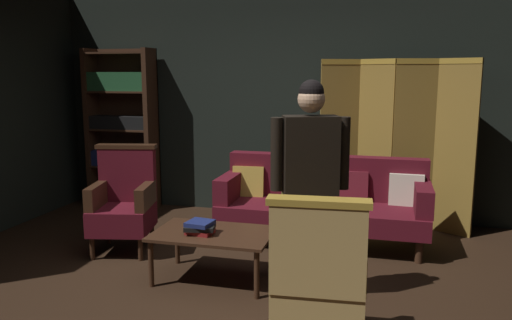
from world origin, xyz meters
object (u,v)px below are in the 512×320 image
object	(u,v)px
armchair_gilt_accent	(319,278)
book_navy_cloth	(200,223)
book_black_cloth	(200,227)
armchair_wing_left	(124,202)
velvet_couch	(323,199)
standing_figure	(310,172)
coffee_table	(213,237)
book_red_leather	(200,232)
bookshelf	(122,125)
folding_screen	(394,142)

from	to	relation	value
armchair_gilt_accent	book_navy_cloth	distance (m)	1.39
armchair_gilt_accent	book_black_cloth	world-z (taller)	armchair_gilt_accent
armchair_wing_left	velvet_couch	bearing A→B (deg)	22.10
armchair_wing_left	standing_figure	size ratio (longest dim) A/B	0.61
coffee_table	book_red_leather	size ratio (longest dim) A/B	4.70
standing_figure	coffee_table	bearing A→B (deg)	165.27
bookshelf	book_black_cloth	bearing A→B (deg)	-48.13
folding_screen	book_red_leather	size ratio (longest dim) A/B	8.93
folding_screen	bookshelf	distance (m)	3.40
book_navy_cloth	book_red_leather	bearing A→B (deg)	0.00
coffee_table	armchair_wing_left	bearing A→B (deg)	156.28
bookshelf	book_red_leather	distance (m)	2.83
book_black_cloth	book_navy_cloth	size ratio (longest dim) A/B	1.21
armchair_gilt_accent	velvet_couch	bearing A→B (deg)	96.45
book_black_cloth	standing_figure	bearing A→B (deg)	-9.44
folding_screen	book_red_leather	bearing A→B (deg)	-127.83
armchair_gilt_accent	book_navy_cloth	size ratio (longest dim) A/B	5.17
bookshelf	velvet_couch	world-z (taller)	bookshelf
velvet_couch	folding_screen	bearing A→B (deg)	45.00
armchair_wing_left	armchair_gilt_accent	bearing A→B (deg)	-33.41
folding_screen	velvet_couch	size ratio (longest dim) A/B	0.90
standing_figure	velvet_couch	bearing A→B (deg)	92.93
coffee_table	book_red_leather	xyz separation A→B (m)	(-0.09, -0.07, 0.06)
armchair_wing_left	folding_screen	bearing A→B (deg)	29.57
folding_screen	standing_figure	bearing A→B (deg)	-106.05
armchair_gilt_accent	standing_figure	world-z (taller)	standing_figure
armchair_wing_left	book_red_leather	xyz separation A→B (m)	(1.01, -0.55, -0.05)
book_black_cloth	folding_screen	bearing A→B (deg)	52.17
bookshelf	coffee_table	distance (m)	2.86
bookshelf	standing_figure	size ratio (longest dim) A/B	1.20
book_black_cloth	velvet_couch	bearing A→B (deg)	56.67
armchair_wing_left	standing_figure	world-z (taller)	standing_figure
bookshelf	velvet_couch	xyz separation A→B (m)	(2.70, -0.74, -0.63)
velvet_couch	coffee_table	xyz separation A→B (m)	(-0.77, -1.25, -0.08)
book_navy_cloth	coffee_table	bearing A→B (deg)	35.53
coffee_table	book_black_cloth	size ratio (longest dim) A/B	4.10
bookshelf	book_navy_cloth	bearing A→B (deg)	-48.13
book_black_cloth	coffee_table	bearing A→B (deg)	35.53
book_red_leather	book_navy_cloth	world-z (taller)	book_navy_cloth
standing_figure	book_red_leather	distance (m)	1.12
folding_screen	book_black_cloth	xyz separation A→B (m)	(-1.56, -2.01, -0.51)
coffee_table	folding_screen	bearing A→B (deg)	52.94
velvet_couch	standing_figure	size ratio (longest dim) A/B	1.25
folding_screen	coffee_table	xyz separation A→B (m)	(-1.47, -1.94, -0.61)
folding_screen	book_navy_cloth	xyz separation A→B (m)	(-1.56, -2.01, -0.47)
velvet_couch	armchair_wing_left	bearing A→B (deg)	-157.90
folding_screen	armchair_wing_left	xyz separation A→B (m)	(-2.57, -1.46, -0.50)
armchair_gilt_accent	standing_figure	size ratio (longest dim) A/B	0.61
bookshelf	coffee_table	size ratio (longest dim) A/B	2.05
bookshelf	velvet_couch	distance (m)	2.87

